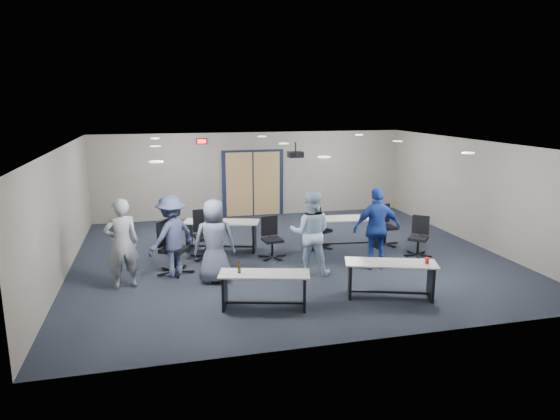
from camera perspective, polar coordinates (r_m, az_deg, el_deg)
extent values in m
plane|color=#1B212C|center=(12.13, 0.98, -5.27)|extent=(10.00, 10.00, 0.00)
cube|color=gray|center=(16.11, -3.14, 4.07)|extent=(10.00, 0.04, 2.70)
cube|color=gray|center=(7.67, 9.76, -5.50)|extent=(10.00, 0.04, 2.70)
cube|color=gray|center=(11.58, -23.65, -0.27)|extent=(0.04, 9.00, 2.70)
cube|color=gray|center=(13.92, 21.31, 1.91)|extent=(0.04, 9.00, 2.70)
cube|color=white|center=(11.60, 1.03, 7.55)|extent=(10.00, 9.00, 0.04)
cube|color=#111A33|center=(16.13, -3.11, 3.00)|extent=(2.00, 0.06, 2.20)
cube|color=tan|center=(16.04, -4.68, 2.92)|extent=(0.85, 0.04, 2.05)
cube|color=tan|center=(16.20, -1.53, 3.05)|extent=(0.85, 0.04, 2.05)
cube|color=black|center=(15.72, -8.94, 7.76)|extent=(0.32, 0.05, 0.18)
cube|color=#FF0C0C|center=(15.69, -8.93, 7.76)|extent=(0.26, 0.02, 0.12)
cylinder|color=black|center=(12.17, 1.79, 7.20)|extent=(0.04, 0.04, 0.24)
cube|color=black|center=(12.19, 1.78, 6.36)|extent=(0.35, 0.30, 0.14)
cylinder|color=black|center=(12.04, 1.98, 6.29)|extent=(0.08, 0.03, 0.08)
cube|color=#BAB8B0|center=(9.01, -1.81, -7.30)|extent=(1.71, 0.95, 0.03)
cube|color=black|center=(9.19, -6.34, -9.16)|extent=(0.17, 0.49, 0.63)
cube|color=black|center=(9.12, 2.80, -9.28)|extent=(0.17, 0.49, 0.63)
cube|color=black|center=(9.21, -1.78, -10.55)|extent=(1.40, 0.42, 0.04)
cube|color=#BAB8B0|center=(9.70, 12.56, -5.94)|extent=(1.80, 1.10, 0.03)
cube|color=black|center=(9.75, 7.99, -7.83)|extent=(0.22, 0.51, 0.66)
cube|color=black|center=(9.94, 16.86, -7.85)|extent=(0.22, 0.51, 0.66)
cube|color=black|center=(9.90, 12.40, -9.15)|extent=(1.45, 0.55, 0.04)
cylinder|color=red|center=(9.79, 16.46, -5.55)|extent=(0.08, 0.08, 0.11)
cube|color=#BAB8B0|center=(12.47, -6.72, -1.35)|extent=(1.95, 1.13, 0.03)
cube|color=black|center=(12.73, -10.32, -2.93)|extent=(0.22, 0.55, 0.72)
cube|color=black|center=(12.46, -2.95, -3.08)|extent=(0.22, 0.55, 0.72)
cube|color=black|center=(12.64, -6.65, -4.13)|extent=(1.58, 0.53, 0.04)
cube|color=#BAB8B0|center=(12.73, 7.16, -0.96)|extent=(1.97, 0.83, 0.03)
cube|color=black|center=(12.63, 3.38, -2.81)|extent=(0.11, 0.59, 0.75)
cube|color=black|center=(13.07, 10.73, -2.49)|extent=(0.11, 0.59, 0.75)
cube|color=black|center=(12.89, 7.08, -3.79)|extent=(1.70, 0.23, 0.04)
imported|color=#90959D|center=(10.37, -17.62, -3.67)|extent=(0.75, 0.58, 1.83)
imported|color=slate|center=(10.29, -7.50, -3.54)|extent=(0.90, 0.63, 1.75)
imported|color=#C0E1FF|center=(10.69, 3.49, -2.62)|extent=(1.06, 0.93, 1.83)
imported|color=#1B3897|center=(11.23, 11.03, -2.09)|extent=(1.10, 0.52, 1.83)
imported|color=#3E486F|center=(10.83, -12.25, -2.92)|extent=(1.29, 1.20, 1.75)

